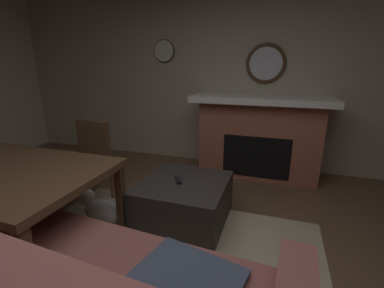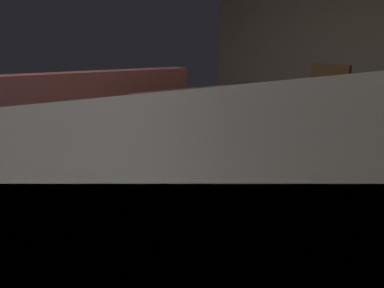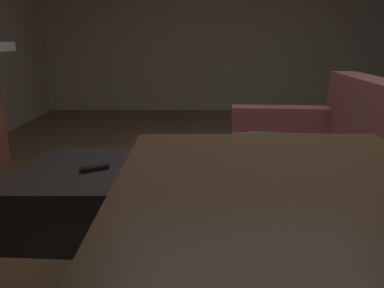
{
  "view_description": "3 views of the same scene",
  "coord_description": "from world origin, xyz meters",
  "px_view_note": "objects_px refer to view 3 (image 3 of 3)",
  "views": [
    {
      "loc": [
        -0.59,
        1.18,
        1.53
      ],
      "look_at": [
        0.12,
        -0.95,
        0.85
      ],
      "focal_mm": 24.67,
      "sensor_mm": 36.0,
      "label": 1
    },
    {
      "loc": [
        -0.57,
        -2.35,
        1.17
      ],
      "look_at": [
        0.48,
        -0.84,
        0.62
      ],
      "focal_mm": 32.57,
      "sensor_mm": 36.0,
      "label": 2
    },
    {
      "loc": [
        2.27,
        -0.48,
        1.16
      ],
      "look_at": [
        0.67,
        -0.48,
        0.7
      ],
      "focal_mm": 34.42,
      "sensor_mm": 36.0,
      "label": 3
    }
  ],
  "objects_px": {
    "couch": "(334,189)",
    "tv_remote": "(95,168)",
    "ottoman_coffee_table": "(99,201)",
    "small_dog": "(138,286)",
    "dining_table": "(307,234)"
  },
  "relations": [
    {
      "from": "couch",
      "to": "ottoman_coffee_table",
      "type": "bearing_deg",
      "value": -91.59
    },
    {
      "from": "tv_remote",
      "to": "dining_table",
      "type": "height_order",
      "value": "dining_table"
    },
    {
      "from": "ottoman_coffee_table",
      "to": "small_dog",
      "type": "distance_m",
      "value": 0.82
    },
    {
      "from": "ottoman_coffee_table",
      "to": "tv_remote",
      "type": "relative_size",
      "value": 5.25
    },
    {
      "from": "small_dog",
      "to": "tv_remote",
      "type": "bearing_deg",
      "value": -154.39
    },
    {
      "from": "ottoman_coffee_table",
      "to": "small_dog",
      "type": "relative_size",
      "value": 1.67
    },
    {
      "from": "dining_table",
      "to": "small_dog",
      "type": "relative_size",
      "value": 3.06
    },
    {
      "from": "ottoman_coffee_table",
      "to": "dining_table",
      "type": "relative_size",
      "value": 0.55
    },
    {
      "from": "couch",
      "to": "tv_remote",
      "type": "height_order",
      "value": "couch"
    },
    {
      "from": "ottoman_coffee_table",
      "to": "small_dog",
      "type": "bearing_deg",
      "value": 24.17
    },
    {
      "from": "tv_remote",
      "to": "small_dog",
      "type": "height_order",
      "value": "tv_remote"
    },
    {
      "from": "ottoman_coffee_table",
      "to": "dining_table",
      "type": "height_order",
      "value": "dining_table"
    },
    {
      "from": "ottoman_coffee_table",
      "to": "tv_remote",
      "type": "distance_m",
      "value": 0.24
    },
    {
      "from": "ottoman_coffee_table",
      "to": "couch",
      "type": "bearing_deg",
      "value": 88.41
    },
    {
      "from": "couch",
      "to": "dining_table",
      "type": "relative_size",
      "value": 1.45
    }
  ]
}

